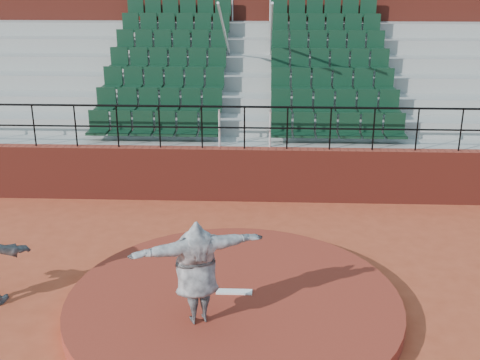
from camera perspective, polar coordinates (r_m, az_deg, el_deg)
name	(u,v)px	position (r m, az deg, el deg)	size (l,w,h in m)	color
ground	(234,310)	(10.18, -0.60, -12.26)	(90.00, 90.00, 0.00)	#AE4327
pitchers_mound	(234,304)	(10.12, -0.60, -11.66)	(5.50, 5.50, 0.25)	maroon
pitching_rubber	(234,292)	(10.17, -0.56, -10.55)	(0.60, 0.15, 0.03)	white
boundary_wall	(244,174)	(14.43, 0.41, 0.55)	(24.00, 0.30, 1.30)	maroon
wall_railing	(244,118)	(14.04, 0.43, 5.88)	(24.04, 0.05, 1.03)	black
seating_deck	(249,108)	(17.72, 0.83, 6.86)	(24.00, 5.97, 4.63)	gray
press_box_facade	(252,22)	(21.31, 1.17, 14.79)	(24.00, 3.00, 7.10)	maroon
pitcher	(197,272)	(9.10, -4.13, -8.67)	(2.03, 0.55, 1.65)	black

